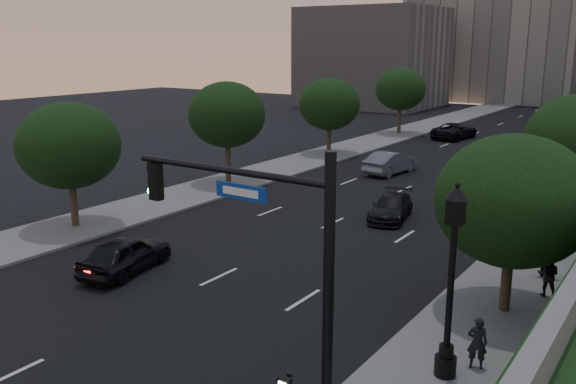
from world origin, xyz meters
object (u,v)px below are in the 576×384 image
Objects in this scene: street_lamp at (450,291)px; sedan_near_left at (126,254)px; pedestrian_b at (548,275)px; sedan_near_right at (391,207)px; sedan_mid_left at (391,162)px; traffic_signal_mast at (286,295)px; pedestrian_c at (548,254)px; sedan_far_left at (455,131)px; pedestrian_a at (477,343)px; sedan_far_right at (564,146)px.

street_lamp reaches higher than sedan_near_left.
sedan_near_left is 2.80× the size of pedestrian_b.
sedan_near_right is 11.17m from pedestrian_b.
sedan_mid_left is at bearing -101.99° from sedan_near_left.
street_lamp is 13.80m from sedan_near_left.
sedan_near_left is at bearing 18.34° from pedestrian_b.
traffic_signal_mast is 3.63× the size of pedestrian_c.
traffic_signal_mast is at bearing -85.12° from sedan_near_right.
pedestrian_c is at bearing -159.31° from sedan_near_left.
sedan_far_left is at bearing -77.64° from sedan_mid_left.
pedestrian_a is at bearing 170.69° from sedan_near_left.
pedestrian_c is at bearing 139.00° from sedan_mid_left.
traffic_signal_mast is at bearing 68.68° from pedestrian_b.
sedan_far_right is (9.31, 39.07, -0.07)m from sedan_near_left.
pedestrian_b is at bearing -113.81° from pedestrian_a.
sedan_near_right is at bearing -117.30° from sedan_far_right.
pedestrian_b is at bearing 81.42° from street_lamp.
sedan_far_right is at bearing -88.85° from pedestrian_c.
traffic_signal_mast is 1.60× the size of sedan_near_right.
traffic_signal_mast is 1.58× the size of sedan_near_left.
sedan_far_right is 2.54× the size of pedestrian_b.
pedestrian_b is at bearing 121.85° from sedan_far_left.
sedan_far_left is 36.85m from pedestrian_c.
pedestrian_a reaches higher than sedan_mid_left.
sedan_mid_left reaches higher than sedan_near_right.
pedestrian_a reaches higher than sedan_far_left.
pedestrian_c is at bearing 85.71° from street_lamp.
sedan_far_left is at bearing -73.43° from pedestrian_c.
traffic_signal_mast is 31.10m from sedan_mid_left.
sedan_near_left is (-13.65, 0.61, -1.88)m from street_lamp.
sedan_mid_left is (-12.99, 24.34, -1.83)m from street_lamp.
sedan_mid_left is 11.69m from sedan_near_right.
pedestrian_c reaches higher than sedan_far_right.
sedan_mid_left is 3.19× the size of pedestrian_a.
sedan_near_left is 0.79× the size of sedan_far_left.
sedan_mid_left is 3.08× the size of pedestrian_b.
sedan_near_left reaches higher than sedan_near_right.
sedan_near_left is at bearing 177.44° from street_lamp.
traffic_signal_mast is at bearing -106.34° from sedan_far_right.
street_lamp is at bearing 77.45° from pedestrian_c.
sedan_near_left is at bearing 155.39° from traffic_signal_mast.
traffic_signal_mast reaches higher than street_lamp.
traffic_signal_mast is 13.00m from sedan_near_left.
sedan_mid_left is 20.37m from pedestrian_c.
pedestrian_a is at bearing -69.08° from sedan_near_right.
pedestrian_b is (14.76, 6.73, 0.19)m from sedan_near_left.
pedestrian_a is (14.23, 0.26, 0.16)m from sedan_near_left.
sedan_far_right is (-2.21, 44.34, -2.99)m from traffic_signal_mast.
street_lamp is 1.26× the size of sedan_near_left.
sedan_mid_left is (0.67, 23.73, 0.05)m from sedan_near_left.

